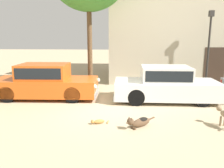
% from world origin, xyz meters
% --- Properties ---
extents(ground_plane, '(80.00, 80.00, 0.00)m').
position_xyz_m(ground_plane, '(0.00, 0.00, 0.00)').
color(ground_plane, tan).
extents(parked_sedan_nearest, '(4.67, 1.93, 1.49)m').
position_xyz_m(parked_sedan_nearest, '(-2.90, 1.41, 0.73)').
color(parked_sedan_nearest, '#D15619').
rests_on(parked_sedan_nearest, ground_plane).
extents(parked_sedan_second, '(4.40, 1.79, 1.45)m').
position_xyz_m(parked_sedan_second, '(2.31, 1.22, 0.71)').
color(parked_sedan_second, silver).
rests_on(parked_sedan_second, ground_plane).
extents(stray_dog_spotted, '(0.94, 0.74, 0.39)m').
position_xyz_m(stray_dog_spotted, '(1.04, -1.73, 0.17)').
color(stray_dog_spotted, brown).
rests_on(stray_dog_spotted, ground_plane).
extents(stray_cat, '(0.55, 0.33, 0.15)m').
position_xyz_m(stray_cat, '(-0.21, -1.54, 0.07)').
color(stray_cat, '#B77F3D').
rests_on(stray_cat, ground_plane).
extents(street_lamp, '(0.22, 0.22, 3.89)m').
position_xyz_m(street_lamp, '(4.74, 3.52, 2.48)').
color(street_lamp, '#2D2B28').
rests_on(street_lamp, ground_plane).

